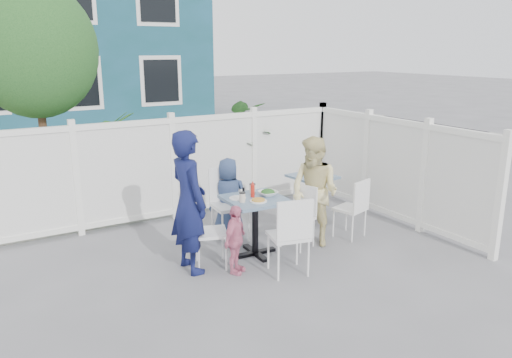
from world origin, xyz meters
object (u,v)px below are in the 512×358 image
main_table (255,211)px  chair_right (301,212)px  chair_near (291,231)px  man (189,202)px  toddler (235,240)px  spare_table (312,185)px  woman (314,192)px  chair_back (228,198)px  boy (228,197)px  chair_left (204,226)px

main_table → chair_right: bearing=-3.0°
chair_right → chair_near: chair_near is taller
man → toddler: man is taller
spare_table → toddler: toddler is taller
woman → toddler: (-1.37, -0.28, -0.32)m
chair_back → boy: boy is taller
main_table → chair_back: chair_back is taller
chair_left → chair_back: 1.02m
chair_right → man: bearing=68.8°
boy → chair_back: bearing=78.2°
chair_back → chair_near: bearing=96.8°
main_table → chair_left: chair_left is taller
main_table → chair_near: bearing=-86.7°
spare_table → woman: size_ratio=0.46×
spare_table → woman: 1.21m
main_table → toddler: size_ratio=0.91×
chair_left → woman: bearing=107.0°
main_table → woman: woman is taller
chair_back → spare_table: bearing=-170.0°
chair_back → boy: (0.05, 0.07, -0.02)m
chair_back → toddler: (-0.46, -1.08, -0.16)m
chair_right → woman: size_ratio=0.56×
chair_back → chair_near: 1.48m
spare_table → chair_left: size_ratio=0.76×
chair_right → chair_near: 0.97m
chair_right → boy: (-0.67, 0.84, 0.08)m
chair_left → chair_back: (0.70, 0.73, 0.06)m
spare_table → chair_near: chair_near is taller
boy → toddler: 1.27m
chair_back → toddler: chair_back is taller
chair_back → boy: 0.09m
main_table → man: (-0.91, 0.01, 0.26)m
main_table → spare_table: 1.82m
chair_right → chair_back: bearing=23.4°
chair_right → woman: woman is taller
chair_right → man: size_ratio=0.48×
boy → toddler: size_ratio=1.34×
chair_left → woman: woman is taller
spare_table → woman: bearing=-125.8°
chair_left → toddler: size_ratio=1.07×
chair_left → main_table: bearing=109.6°
chair_near → woman: (0.84, 0.68, 0.18)m
spare_table → man: 2.66m
chair_right → chair_back: (-0.71, 0.77, 0.10)m
main_table → boy: size_ratio=0.68×
chair_left → boy: 1.10m
chair_back → chair_right: bearing=137.3°
chair_back → chair_near: size_ratio=1.04×
chair_right → woman: bearing=-120.6°
main_table → chair_right: (0.69, -0.04, -0.11)m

